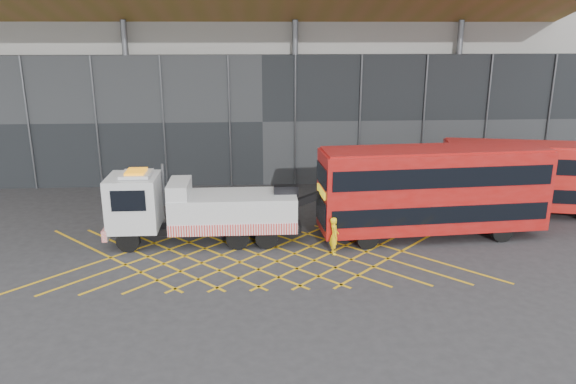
{
  "coord_description": "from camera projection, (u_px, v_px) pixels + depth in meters",
  "views": [
    {
      "loc": [
        1.6,
        -22.9,
        9.66
      ],
      "look_at": [
        3.0,
        1.5,
        2.4
      ],
      "focal_mm": 35.0,
      "sensor_mm": 36.0,
      "label": 1
    }
  ],
  "objects": [
    {
      "name": "construction_building",
      "position": [
        259.0,
        36.0,
        39.74
      ],
      "size": [
        55.0,
        23.97,
        18.0
      ],
      "color": "gray",
      "rests_on": "ground_plane"
    },
    {
      "name": "bus_second",
      "position": [
        535.0,
        175.0,
        29.4
      ],
      "size": [
        9.66,
        4.01,
        3.83
      ],
      "rotation": [
        0.0,
        0.0,
        -0.2
      ],
      "color": "#AD140F",
      "rests_on": "ground_plane"
    },
    {
      "name": "bus_towed",
      "position": [
        433.0,
        188.0,
        26.11
      ],
      "size": [
        10.74,
        3.27,
        4.3
      ],
      "rotation": [
        0.0,
        0.0,
        0.08
      ],
      "color": "#9E0F0C",
      "rests_on": "ground_plane"
    },
    {
      "name": "recovery_truck",
      "position": [
        196.0,
        208.0,
        25.65
      ],
      "size": [
        10.12,
        2.42,
        3.53
      ],
      "rotation": [
        0.0,
        0.0,
        0.01
      ],
      "color": "black",
      "rests_on": "ground_plane"
    },
    {
      "name": "ground_plane",
      "position": [
        222.0,
        255.0,
        24.58
      ],
      "size": [
        120.0,
        120.0,
        0.0
      ],
      "primitive_type": "plane",
      "color": "#2A2A2D"
    },
    {
      "name": "worker",
      "position": [
        334.0,
        236.0,
        24.54
      ],
      "size": [
        0.43,
        0.63,
        1.68
      ],
      "primitive_type": "imported",
      "rotation": [
        0.0,
        0.0,
        1.62
      ],
      "color": "yellow",
      "rests_on": "ground_plane"
    },
    {
      "name": "road_markings",
      "position": [
        258.0,
        254.0,
        24.67
      ],
      "size": [
        19.96,
        7.16,
        0.01
      ],
      "color": "gold",
      "rests_on": "ground_plane"
    }
  ]
}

